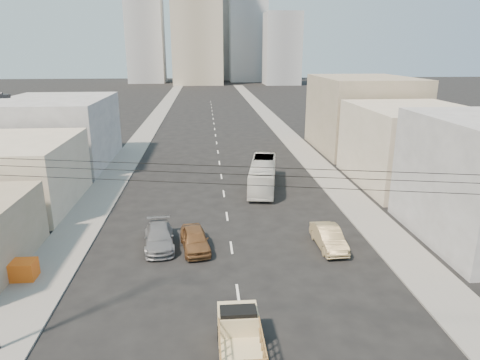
{
  "coord_description": "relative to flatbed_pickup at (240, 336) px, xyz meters",
  "views": [
    {
      "loc": [
        -1.64,
        -13.59,
        13.41
      ],
      "look_at": [
        1.02,
        18.94,
        3.5
      ],
      "focal_mm": 32.0,
      "sensor_mm": 36.0,
      "label": 1
    }
  ],
  "objects": [
    {
      "name": "bldg_left_far",
      "position": [
        -19.18,
        36.28,
        2.91
      ],
      "size": [
        12.0,
        16.0,
        8.0
      ],
      "primitive_type": "cube",
      "color": "gray",
      "rests_on": "ground"
    },
    {
      "name": "midrise_back",
      "position": [
        6.32,
        197.28,
        20.91
      ],
      "size": [
        18.0,
        18.0,
        44.0
      ],
      "primitive_type": "cube",
      "color": "gray",
      "rests_on": "ground"
    },
    {
      "name": "sedan_grey",
      "position": [
        -4.77,
        11.86,
        -0.37
      ],
      "size": [
        2.58,
        5.18,
        1.45
      ],
      "primitive_type": "imported",
      "rotation": [
        0.0,
        0.0,
        0.11
      ],
      "color": "slate",
      "rests_on": "ground"
    },
    {
      "name": "flatbed_pickup",
      "position": [
        0.0,
        0.0,
        0.0
      ],
      "size": [
        1.95,
        4.41,
        1.9
      ],
      "color": "#CAB787",
      "rests_on": "ground"
    },
    {
      "name": "midrise_ne",
      "position": [
        18.32,
        182.28,
        18.91
      ],
      "size": [
        16.0,
        16.0,
        40.0
      ],
      "primitive_type": "cube",
      "color": "#95979D",
      "rests_on": "ground"
    },
    {
      "name": "bldg_left_mid",
      "position": [
        -18.68,
        21.28,
        1.91
      ],
      "size": [
        11.0,
        12.0,
        6.0
      ],
      "primitive_type": "cube",
      "color": "#B2A68F",
      "rests_on": "ground"
    },
    {
      "name": "overhead_wires",
      "position": [
        0.32,
        -1.22,
        7.87
      ],
      "size": [
        23.01,
        5.02,
        0.72
      ],
      "color": "black",
      "rests_on": "ground"
    },
    {
      "name": "crate_stack",
      "position": [
        -12.68,
        7.84,
        -0.4
      ],
      "size": [
        1.8,
        1.2,
        1.14
      ],
      "color": "orange",
      "rests_on": "sidewalk_left"
    },
    {
      "name": "city_bus",
      "position": [
        4.36,
        24.84,
        0.33
      ],
      "size": [
        4.14,
        10.46,
        2.84
      ],
      "primitive_type": "imported",
      "rotation": [
        0.0,
        0.0,
        -0.18
      ],
      "color": "silver",
      "rests_on": "ground"
    },
    {
      "name": "sedan_brown",
      "position": [
        -2.24,
        11.24,
        -0.33
      ],
      "size": [
        2.45,
        4.68,
        1.52
      ],
      "primitive_type": "imported",
      "rotation": [
        0.0,
        0.0,
        0.15
      ],
      "color": "brown",
      "rests_on": "ground"
    },
    {
      "name": "sedan_tan",
      "position": [
        7.18,
        10.77,
        -0.34
      ],
      "size": [
        1.75,
        4.61,
        1.5
      ],
      "primitive_type": "imported",
      "rotation": [
        0.0,
        0.0,
        0.03
      ],
      "color": "tan",
      "rests_on": "ground"
    },
    {
      "name": "bldg_right_mid",
      "position": [
        19.82,
        25.28,
        2.91
      ],
      "size": [
        11.0,
        14.0,
        8.0
      ],
      "primitive_type": "cube",
      "color": "#B2A68F",
      "rests_on": "ground"
    },
    {
      "name": "sidewalk_right",
      "position": [
        12.07,
        67.28,
        -1.03
      ],
      "size": [
        3.5,
        180.0,
        0.12
      ],
      "primitive_type": "cube",
      "color": "slate",
      "rests_on": "ground"
    },
    {
      "name": "midrise_nw",
      "position": [
        -25.68,
        177.28,
        15.91
      ],
      "size": [
        15.0,
        15.0,
        34.0
      ],
      "primitive_type": "cube",
      "color": "#95979D",
      "rests_on": "ground"
    },
    {
      "name": "lane_dashes",
      "position": [
        0.32,
        50.28,
        -1.09
      ],
      "size": [
        0.15,
        104.0,
        0.01
      ],
      "color": "silver",
      "rests_on": "ground"
    },
    {
      "name": "midrise_east",
      "position": [
        30.32,
        162.28,
        12.91
      ],
      "size": [
        14.0,
        14.0,
        28.0
      ],
      "primitive_type": "cube",
      "color": "#95979D",
      "rests_on": "ground"
    },
    {
      "name": "bldg_right_far",
      "position": [
        20.32,
        41.28,
        3.91
      ],
      "size": [
        12.0,
        16.0,
        10.0
      ],
      "primitive_type": "cube",
      "color": "gray",
      "rests_on": "ground"
    },
    {
      "name": "sidewalk_left",
      "position": [
        -11.43,
        67.28,
        -1.03
      ],
      "size": [
        3.5,
        180.0,
        0.12
      ],
      "primitive_type": "cube",
      "color": "slate",
      "rests_on": "ground"
    },
    {
      "name": "high_rise_tower",
      "position": [
        -3.68,
        167.28,
        28.91
      ],
      "size": [
        20.0,
        20.0,
        60.0
      ],
      "primitive_type": "cube",
      "color": "tan",
      "rests_on": "ground"
    }
  ]
}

